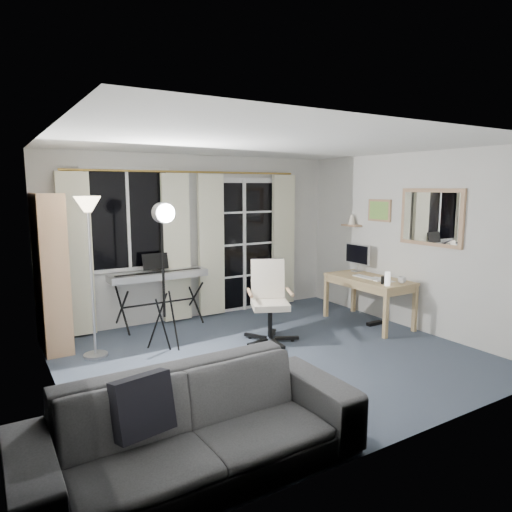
{
  "coord_description": "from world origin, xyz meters",
  "views": [
    {
      "loc": [
        -2.77,
        -4.21,
        1.94
      ],
      "look_at": [
        -0.0,
        0.35,
        1.13
      ],
      "focal_mm": 32.0,
      "sensor_mm": 36.0,
      "label": 1
    }
  ],
  "objects_px": {
    "desk": "(369,283)",
    "office_chair": "(269,293)",
    "bookshelf": "(48,276)",
    "monitor": "(357,255)",
    "torchiere_lamp": "(89,229)",
    "keyboard_piano": "(158,276)",
    "sofa": "(196,411)",
    "studio_light": "(164,230)",
    "mug": "(402,279)"
  },
  "relations": [
    {
      "from": "desk",
      "to": "office_chair",
      "type": "bearing_deg",
      "value": 173.89
    },
    {
      "from": "bookshelf",
      "to": "monitor",
      "type": "relative_size",
      "value": 3.88
    },
    {
      "from": "torchiere_lamp",
      "to": "office_chair",
      "type": "height_order",
      "value": "torchiere_lamp"
    },
    {
      "from": "office_chair",
      "to": "torchiere_lamp",
      "type": "bearing_deg",
      "value": -170.05
    },
    {
      "from": "bookshelf",
      "to": "desk",
      "type": "height_order",
      "value": "bookshelf"
    },
    {
      "from": "keyboard_piano",
      "to": "monitor",
      "type": "distance_m",
      "value": 2.96
    },
    {
      "from": "office_chair",
      "to": "sofa",
      "type": "relative_size",
      "value": 0.45
    },
    {
      "from": "bookshelf",
      "to": "office_chair",
      "type": "bearing_deg",
      "value": -25.43
    },
    {
      "from": "monitor",
      "to": "bookshelf",
      "type": "bearing_deg",
      "value": 168.83
    },
    {
      "from": "office_chair",
      "to": "sofa",
      "type": "bearing_deg",
      "value": -108.23
    },
    {
      "from": "bookshelf",
      "to": "keyboard_piano",
      "type": "distance_m",
      "value": 1.39
    },
    {
      "from": "studio_light",
      "to": "sofa",
      "type": "xyz_separation_m",
      "value": [
        -0.66,
        -2.36,
        -0.99
      ]
    },
    {
      "from": "office_chair",
      "to": "mug",
      "type": "height_order",
      "value": "office_chair"
    },
    {
      "from": "keyboard_piano",
      "to": "bookshelf",
      "type": "bearing_deg",
      "value": -178.04
    },
    {
      "from": "torchiere_lamp",
      "to": "studio_light",
      "type": "height_order",
      "value": "torchiere_lamp"
    },
    {
      "from": "desk",
      "to": "monitor",
      "type": "distance_m",
      "value": 0.6
    },
    {
      "from": "bookshelf",
      "to": "studio_light",
      "type": "distance_m",
      "value": 1.53
    },
    {
      "from": "bookshelf",
      "to": "mug",
      "type": "xyz_separation_m",
      "value": [
        4.1,
        -1.78,
        -0.16
      ]
    },
    {
      "from": "bookshelf",
      "to": "office_chair",
      "type": "distance_m",
      "value": 2.68
    },
    {
      "from": "desk",
      "to": "monitor",
      "type": "bearing_deg",
      "value": 66.36
    },
    {
      "from": "torchiere_lamp",
      "to": "mug",
      "type": "distance_m",
      "value": 3.98
    },
    {
      "from": "mug",
      "to": "monitor",
      "type": "bearing_deg",
      "value": 84.18
    },
    {
      "from": "studio_light",
      "to": "torchiere_lamp",
      "type": "bearing_deg",
      "value": 158.95
    },
    {
      "from": "sofa",
      "to": "mug",
      "type": "bearing_deg",
      "value": 21.2
    },
    {
      "from": "keyboard_piano",
      "to": "sofa",
      "type": "height_order",
      "value": "keyboard_piano"
    },
    {
      "from": "mug",
      "to": "torchiere_lamp",
      "type": "bearing_deg",
      "value": 162.1
    },
    {
      "from": "desk",
      "to": "sofa",
      "type": "bearing_deg",
      "value": -151.42
    },
    {
      "from": "desk",
      "to": "torchiere_lamp",
      "type": "bearing_deg",
      "value": 169.03
    },
    {
      "from": "bookshelf",
      "to": "office_chair",
      "type": "relative_size",
      "value": 1.82
    },
    {
      "from": "desk",
      "to": "studio_light",
      "type": "bearing_deg",
      "value": 171.09
    },
    {
      "from": "torchiere_lamp",
      "to": "studio_light",
      "type": "xyz_separation_m",
      "value": [
        0.77,
        -0.26,
        -0.03
      ]
    },
    {
      "from": "office_chair",
      "to": "monitor",
      "type": "distance_m",
      "value": 1.83
    },
    {
      "from": "sofa",
      "to": "bookshelf",
      "type": "bearing_deg",
      "value": 98.65
    },
    {
      "from": "mug",
      "to": "sofa",
      "type": "height_order",
      "value": "sofa"
    },
    {
      "from": "bookshelf",
      "to": "sofa",
      "type": "bearing_deg",
      "value": -82.01
    },
    {
      "from": "keyboard_piano",
      "to": "office_chair",
      "type": "relative_size",
      "value": 1.3
    },
    {
      "from": "office_chair",
      "to": "monitor",
      "type": "height_order",
      "value": "monitor"
    },
    {
      "from": "studio_light",
      "to": "mug",
      "type": "bearing_deg",
      "value": -20.58
    },
    {
      "from": "office_chair",
      "to": "desk",
      "type": "relative_size",
      "value": 0.82
    },
    {
      "from": "desk",
      "to": "monitor",
      "type": "xyz_separation_m",
      "value": [
        0.2,
        0.45,
        0.34
      ]
    },
    {
      "from": "mug",
      "to": "studio_light",
      "type": "bearing_deg",
      "value": 162.2
    },
    {
      "from": "office_chair",
      "to": "monitor",
      "type": "relative_size",
      "value": 2.14
    },
    {
      "from": "sofa",
      "to": "monitor",
      "type": "bearing_deg",
      "value": 32.35
    },
    {
      "from": "torchiere_lamp",
      "to": "office_chair",
      "type": "bearing_deg",
      "value": -14.63
    },
    {
      "from": "monitor",
      "to": "sofa",
      "type": "bearing_deg",
      "value": -147.49
    },
    {
      "from": "office_chair",
      "to": "desk",
      "type": "bearing_deg",
      "value": 18.49
    },
    {
      "from": "keyboard_piano",
      "to": "monitor",
      "type": "relative_size",
      "value": 2.77
    },
    {
      "from": "bookshelf",
      "to": "office_chair",
      "type": "xyz_separation_m",
      "value": [
        2.42,
        -1.11,
        -0.28
      ]
    },
    {
      "from": "keyboard_piano",
      "to": "monitor",
      "type": "xyz_separation_m",
      "value": [
        2.82,
        -0.88,
        0.19
      ]
    },
    {
      "from": "torchiere_lamp",
      "to": "office_chair",
      "type": "distance_m",
      "value": 2.28
    }
  ]
}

